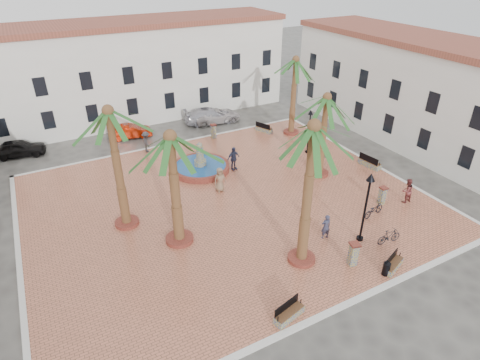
{
  "coord_description": "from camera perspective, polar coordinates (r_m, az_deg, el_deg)",
  "views": [
    {
      "loc": [
        -10.23,
        -20.91,
        15.17
      ],
      "look_at": [
        1.0,
        0.0,
        1.6
      ],
      "focal_mm": 30.0,
      "sensor_mm": 36.0,
      "label": 1
    }
  ],
  "objects": [
    {
      "name": "pedestrian_fountain_b",
      "position": [
        31.34,
        -0.93,
        3.09
      ],
      "size": [
        1.18,
        0.64,
        1.91
      ],
      "primitive_type": "imported",
      "rotation": [
        0.0,
        0.0,
        0.16
      ],
      "color": "#353D5F",
      "rests_on": "plaza"
    },
    {
      "name": "bench_ne",
      "position": [
        38.64,
        3.41,
        7.24
      ],
      "size": [
        1.16,
        1.8,
        0.91
      ],
      "rotation": [
        0.0,
        0.0,
        1.97
      ],
      "color": "slate",
      "rests_on": "plaza"
    },
    {
      "name": "bench_e",
      "position": [
        33.7,
        17.93,
        2.28
      ],
      "size": [
        0.81,
        1.96,
        1.0
      ],
      "rotation": [
        0.0,
        0.0,
        1.69
      ],
      "color": "slate",
      "rests_on": "plaza"
    },
    {
      "name": "lamppost_e",
      "position": [
        33.98,
        9.87,
        7.84
      ],
      "size": [
        0.41,
        0.41,
        3.81
      ],
      "color": "black",
      "rests_on": "plaza"
    },
    {
      "name": "bollard_e",
      "position": [
        28.75,
        19.58,
        -2.07
      ],
      "size": [
        0.49,
        0.49,
        1.32
      ],
      "rotation": [
        0.0,
        0.0,
        -0.03
      ],
      "color": "slate",
      "rests_on": "plaza"
    },
    {
      "name": "kerb_n",
      "position": [
        36.75,
        -9.57,
        5.08
      ],
      "size": [
        26.3,
        0.3,
        0.16
      ],
      "primitive_type": "cube",
      "color": "silver",
      "rests_on": "ground"
    },
    {
      "name": "bench_s",
      "position": [
        19.93,
        6.99,
        -18.36
      ],
      "size": [
        1.75,
        0.89,
        0.89
      ],
      "rotation": [
        0.0,
        0.0,
        0.24
      ],
      "color": "slate",
      "rests_on": "plaza"
    },
    {
      "name": "palm_sw",
      "position": [
        21.39,
        -9.73,
        4.06
      ],
      "size": [
        5.37,
        5.37,
        7.12
      ],
      "color": "brown",
      "rests_on": "plaza"
    },
    {
      "name": "building_north",
      "position": [
        43.43,
        -14.27,
        15.02
      ],
      "size": [
        30.4,
        7.4,
        9.5
      ],
      "color": "white",
      "rests_on": "ground"
    },
    {
      "name": "car_white",
      "position": [
        41.24,
        -3.33,
        9.13
      ],
      "size": [
        5.05,
        2.64,
        1.36
      ],
      "primitive_type": "imported",
      "rotation": [
        0.0,
        0.0,
        1.49
      ],
      "color": "beige",
      "rests_on": "ground"
    },
    {
      "name": "palm_ne",
      "position": [
        36.73,
        7.87,
        15.45
      ],
      "size": [
        4.71,
        4.71,
        7.22
      ],
      "color": "brown",
      "rests_on": "plaza"
    },
    {
      "name": "building_east",
      "position": [
        39.39,
        24.14,
        11.52
      ],
      "size": [
        7.4,
        26.4,
        9.0
      ],
      "rotation": [
        0.0,
        0.0,
        1.57
      ],
      "color": "white",
      "rests_on": "ground"
    },
    {
      "name": "lamppost_s",
      "position": [
        23.63,
        17.68,
        -2.2
      ],
      "size": [
        0.49,
        0.49,
        4.53
      ],
      "color": "black",
      "rests_on": "plaza"
    },
    {
      "name": "palm_e",
      "position": [
        29.49,
        12.15,
        10.08
      ],
      "size": [
        4.76,
        4.76,
        6.5
      ],
      "color": "brown",
      "rests_on": "plaza"
    },
    {
      "name": "car_silver",
      "position": [
        41.07,
        -4.24,
        9.13
      ],
      "size": [
        5.51,
        2.99,
        1.51
      ],
      "primitive_type": "imported",
      "rotation": [
        0.0,
        0.0,
        1.4
      ],
      "color": "#B1B0B9",
      "rests_on": "ground"
    },
    {
      "name": "kerb_s",
      "position": [
        20.75,
        12.65,
        -17.86
      ],
      "size": [
        26.3,
        0.3,
        0.16
      ],
      "primitive_type": "cube",
      "color": "silver",
      "rests_on": "ground"
    },
    {
      "name": "kerb_e",
      "position": [
        34.71,
        17.75,
        2.47
      ],
      "size": [
        0.3,
        22.3,
        0.16
      ],
      "primitive_type": "cube",
      "color": "silver",
      "rests_on": "ground"
    },
    {
      "name": "cyclist_b",
      "position": [
        29.51,
        22.65,
        -1.39
      ],
      "size": [
        0.89,
        0.7,
        1.77
      ],
      "primitive_type": "imported",
      "rotation": [
        0.0,
        0.0,
        3.1
      ],
      "color": "brown",
      "rests_on": "plaza"
    },
    {
      "name": "cyclist_a",
      "position": [
        24.46,
        12.11,
        -6.49
      ],
      "size": [
        0.66,
        0.49,
        1.64
      ],
      "primitive_type": "imported",
      "rotation": [
        0.0,
        0.0,
        2.96
      ],
      "color": "#32354E",
      "rests_on": "plaza"
    },
    {
      "name": "car_black",
      "position": [
        38.73,
        -28.95,
        3.97
      ],
      "size": [
        4.44,
        2.47,
        1.43
      ],
      "primitive_type": "imported",
      "rotation": [
        0.0,
        0.0,
        1.37
      ],
      "color": "black",
      "rests_on": "ground"
    },
    {
      "name": "ground",
      "position": [
        27.78,
        -1.82,
        -3.35
      ],
      "size": [
        120.0,
        120.0,
        0.0
      ],
      "primitive_type": "plane",
      "color": "#56544F",
      "rests_on": "ground"
    },
    {
      "name": "bollard_n",
      "position": [
        37.09,
        -3.8,
        6.97
      ],
      "size": [
        0.49,
        0.49,
        1.34
      ],
      "rotation": [
        0.0,
        0.0,
        -0.03
      ],
      "color": "slate",
      "rests_on": "plaza"
    },
    {
      "name": "bench_se",
      "position": [
        23.7,
        20.94,
        -11.21
      ],
      "size": [
        1.69,
        1.02,
        0.85
      ],
      "rotation": [
        0.0,
        0.0,
        0.35
      ],
      "color": "slate",
      "rests_on": "plaza"
    },
    {
      "name": "palm_s",
      "position": [
        19.28,
        10.3,
        5.21
      ],
      "size": [
        5.01,
        5.01,
        8.37
      ],
      "color": "brown",
      "rests_on": "plaza"
    },
    {
      "name": "pedestrian_east",
      "position": [
        32.9,
        11.46,
        3.67
      ],
      "size": [
        0.53,
        1.64,
        1.76
      ],
      "primitive_type": "imported",
      "rotation": [
        0.0,
        0.0,
        -1.58
      ],
      "color": "gray",
      "rests_on": "plaza"
    },
    {
      "name": "car_red",
      "position": [
        38.83,
        -15.34,
        6.69
      ],
      "size": [
        4.04,
        1.95,
        1.27
      ],
      "primitive_type": "imported",
      "rotation": [
        0.0,
        0.0,
        1.41
      ],
      "color": "#A01903",
      "rests_on": "ground"
    },
    {
      "name": "bicycle_b",
      "position": [
        25.3,
        20.44,
        -7.52
      ],
      "size": [
        1.64,
        0.64,
        0.96
      ],
      "primitive_type": "imported",
      "rotation": [
        0.0,
        0.0,
        1.45
      ],
      "color": "black",
      "rests_on": "plaza"
    },
    {
      "name": "litter_bin",
      "position": [
        23.1,
        20.07,
        -11.79
      ],
      "size": [
        0.39,
        0.39,
        0.76
      ],
      "primitive_type": "cylinder",
      "color": "black",
      "rests_on": "plaza"
    },
    {
      "name": "palm_nw",
      "position": [
        23.39,
        -17.97,
        7.47
      ],
      "size": [
        4.87,
        4.87,
        7.87
      ],
      "color": "brown",
      "rests_on": "plaza"
    },
    {
      "name": "bicycle_a",
      "position": [
        27.45,
        18.49,
        -4.0
      ],
      "size": [
        1.86,
        0.89,
        0.94
      ],
      "primitive_type": "imported",
      "rotation": [
        0.0,
        0.0,
        1.73
      ],
      "color": "black",
      "rests_on": "plaza"
    },
    {
      "name": "kerb_w",
      "position": [
        25.93,
        -28.9,
        -10.23
      ],
      "size": [
        0.3,
        22.3,
        0.16
      ],
      "primitive_type": "cube",
      "color": "silver",
      "rests_on": "ground"
    },
    {
      "name": "pedestrian_fountain_a",
      "position": [
        28.49,
        -2.87,
        0.05
      ],
      "size": [
        0.9,
        0.59,
        1.84
      ],
      "primitive_type": "imported",
      "rotation": [
        0.0,
        0.0,
        0.01
      ],
      "color": "#886A50",
      "rests_on": "plaza"
    },
    {
      "name": "fountain",
      "position": [
        31.68,
        -5.63,
        1.96
      ],
      "size": [
        4.55,
        4.55,
        2.35
      ],
      "color": "brown",
      "rests_on": "plaza"
    },
    {
      "name": "plaza",
      "position": [
        27.74,
        -1.82,
        -3.22
      ],
      "size": [
        26.0,
        22.0,
        0.15
      ],
      "primitive_type": "cube",
      "color": "#C46F50",
      "rests_on": "ground"
    },
    {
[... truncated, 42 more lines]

